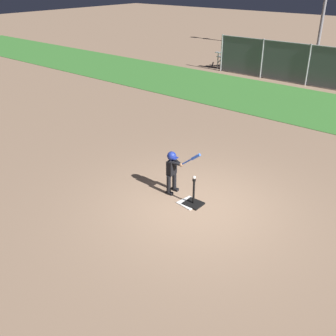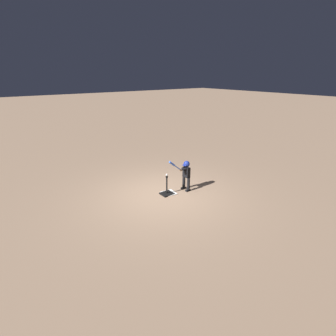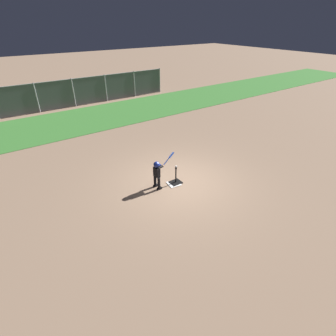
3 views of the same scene
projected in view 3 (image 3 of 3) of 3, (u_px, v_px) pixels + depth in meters
name	position (u px, v px, depth m)	size (l,w,h in m)	color
ground_plane	(179.00, 182.00, 9.74)	(90.00, 90.00, 0.00)	#93755B
grass_outfield_strip	(92.00, 118.00, 15.98)	(56.00, 4.78, 0.02)	#3D7F33
backstop_fence	(73.00, 92.00, 17.64)	(14.05, 0.08, 1.87)	#9E9EA3
home_plate	(174.00, 184.00, 9.63)	(0.44, 0.44, 0.02)	white
batting_tee	(176.00, 181.00, 9.64)	(0.40, 0.36, 0.66)	black
batter_child	(158.00, 171.00, 9.09)	(0.88, 0.34, 1.22)	black
baseball	(176.00, 167.00, 9.35)	(0.07, 0.07, 0.07)	white
bleachers_left_center	(58.00, 96.00, 18.71)	(3.50, 2.29, 0.96)	#ADAFB7
bleachers_right_center	(133.00, 85.00, 21.47)	(3.18, 1.86, 1.04)	#ADAFB7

